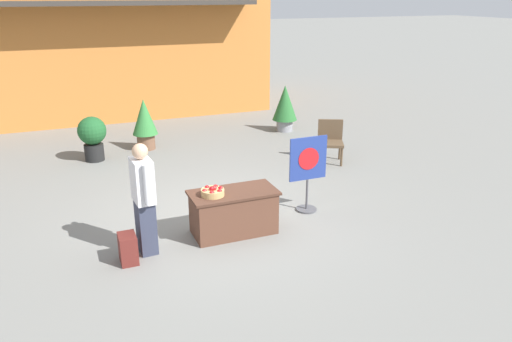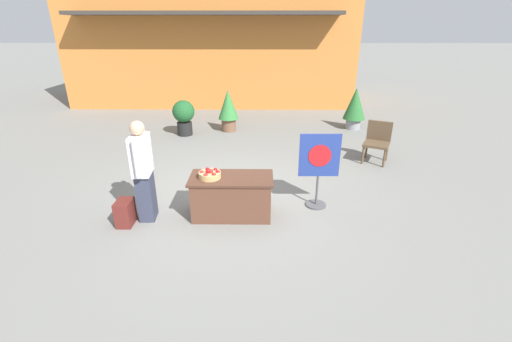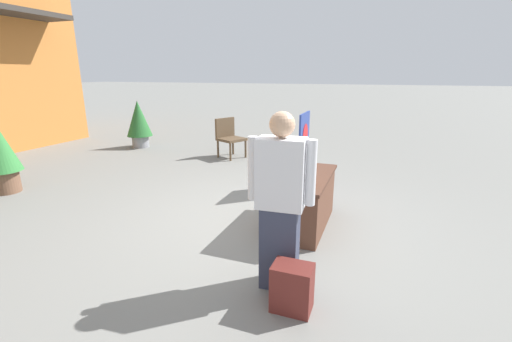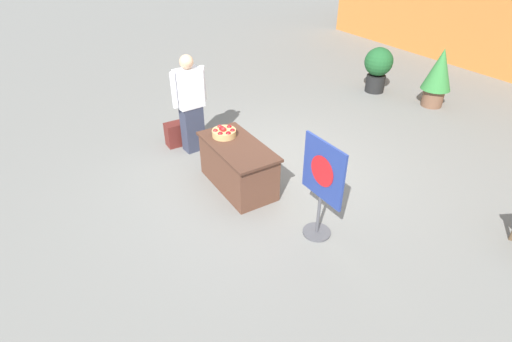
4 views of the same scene
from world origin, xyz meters
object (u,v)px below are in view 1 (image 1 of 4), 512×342
at_px(potted_plant_far_left, 92,135).
at_px(potted_plant_near_right, 285,106).
at_px(potted_plant_far_right, 145,121).
at_px(backpack, 128,249).
at_px(person_visitor, 144,198).
at_px(display_table, 234,212).
at_px(poster_board, 308,170).
at_px(patio_chair, 330,139).
at_px(apple_basket, 213,192).

distance_m(potted_plant_far_left, potted_plant_near_right, 5.14).
bearing_deg(potted_plant_far_right, backpack, -102.82).
xyz_separation_m(person_visitor, potted_plant_far_right, (0.91, 5.14, -0.16)).
distance_m(display_table, potted_plant_far_right, 5.06).
height_order(poster_board, patio_chair, poster_board).
bearing_deg(patio_chair, potted_plant_near_right, -157.47).
xyz_separation_m(display_table, potted_plant_far_right, (-0.48, 5.03, 0.34)).
relative_size(poster_board, patio_chair, 1.43).
bearing_deg(patio_chair, backpack, -33.76).
bearing_deg(person_visitor, poster_board, 4.29).
bearing_deg(patio_chair, display_table, -25.58).
bearing_deg(poster_board, apple_basket, -79.26).
bearing_deg(poster_board, potted_plant_far_left, -143.83).
distance_m(apple_basket, potted_plant_near_right, 6.50).
bearing_deg(poster_board, display_table, -77.95).
bearing_deg(potted_plant_far_left, display_table, -69.42).
bearing_deg(apple_basket, potted_plant_far_right, 91.53).
bearing_deg(backpack, apple_basket, 11.80).
xyz_separation_m(person_visitor, patio_chair, (4.59, 2.66, -0.32)).
xyz_separation_m(apple_basket, backpack, (-1.35, -0.28, -0.55)).
relative_size(patio_chair, potted_plant_near_right, 0.74).
height_order(display_table, backpack, display_table).
height_order(display_table, potted_plant_far_left, potted_plant_far_left).
bearing_deg(potted_plant_far_left, patio_chair, -22.50).
relative_size(display_table, potted_plant_far_left, 1.35).
relative_size(apple_basket, potted_plant_near_right, 0.28).
relative_size(backpack, potted_plant_near_right, 0.33).
relative_size(person_visitor, poster_board, 1.25).
distance_m(display_table, person_visitor, 1.48).
distance_m(patio_chair, potted_plant_far_right, 4.44).
height_order(patio_chair, potted_plant_near_right, potted_plant_near_right).
bearing_deg(poster_board, patio_chair, 141.29).
bearing_deg(potted_plant_near_right, poster_board, -110.87).
xyz_separation_m(apple_basket, potted_plant_near_right, (3.71, 5.34, -0.05)).
height_order(apple_basket, backpack, apple_basket).
distance_m(person_visitor, potted_plant_near_right, 7.20).
height_order(backpack, potted_plant_near_right, potted_plant_near_right).
distance_m(person_visitor, backpack, 0.74).
distance_m(display_table, apple_basket, 0.53).
bearing_deg(backpack, potted_plant_far_right, 77.18).
distance_m(apple_basket, potted_plant_far_right, 5.07).
bearing_deg(potted_plant_near_right, backpack, -131.99).
distance_m(potted_plant_far_left, potted_plant_far_right, 1.33).
distance_m(apple_basket, backpack, 1.49).
distance_m(backpack, patio_chair, 5.68).
xyz_separation_m(backpack, potted_plant_near_right, (5.06, 5.62, 0.50)).
relative_size(potted_plant_far_left, potted_plant_near_right, 0.80).
height_order(patio_chair, potted_plant_far_left, potted_plant_far_left).
relative_size(display_table, backpack, 3.25).
height_order(apple_basket, patio_chair, patio_chair).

